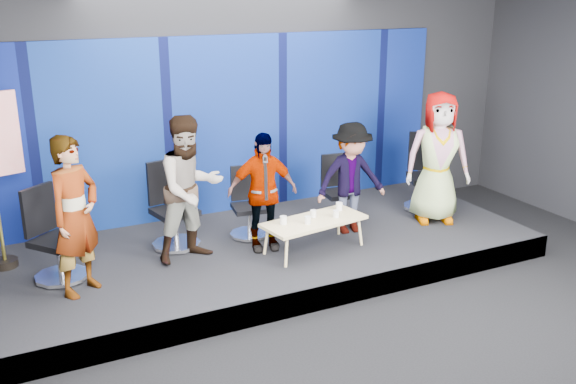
# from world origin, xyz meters

# --- Properties ---
(ground) EXTENTS (10.00, 10.00, 0.00)m
(ground) POSITION_xyz_m (0.00, 0.00, 0.00)
(ground) COLOR black
(ground) RESTS_ON ground
(room_walls) EXTENTS (10.02, 8.02, 3.51)m
(room_walls) POSITION_xyz_m (0.00, 0.00, 2.43)
(room_walls) COLOR black
(room_walls) RESTS_ON ground
(riser) EXTENTS (7.00, 3.00, 0.30)m
(riser) POSITION_xyz_m (0.00, 2.50, 0.15)
(riser) COLOR black
(riser) RESTS_ON ground
(backdrop) EXTENTS (7.00, 0.08, 2.60)m
(backdrop) POSITION_xyz_m (0.00, 3.95, 1.60)
(backdrop) COLOR #060E51
(backdrop) RESTS_ON riser
(chair_a) EXTENTS (0.87, 0.87, 1.10)m
(chair_a) POSITION_xyz_m (-2.68, 2.56, 0.66)
(chair_a) COLOR silver
(chair_a) RESTS_ON riser
(panelist_a) EXTENTS (0.77, 0.73, 1.78)m
(panelist_a) POSITION_xyz_m (-2.47, 2.09, 1.19)
(panelist_a) COLOR black
(panelist_a) RESTS_ON riser
(chair_b) EXTENTS (0.74, 0.74, 1.12)m
(chair_b) POSITION_xyz_m (-1.17, 2.93, 0.67)
(chair_b) COLOR silver
(chair_b) RESTS_ON riser
(panelist_b) EXTENTS (1.00, 0.85, 1.81)m
(panelist_b) POSITION_xyz_m (-1.07, 2.43, 1.21)
(panelist_b) COLOR black
(panelist_b) RESTS_ON riser
(chair_c) EXTENTS (0.61, 0.61, 0.95)m
(chair_c) POSITION_xyz_m (-0.15, 2.84, 0.61)
(chair_c) COLOR silver
(chair_c) RESTS_ON riser
(panelist_c) EXTENTS (0.95, 0.52, 1.53)m
(panelist_c) POSITION_xyz_m (-0.16, 2.34, 1.07)
(panelist_c) COLOR black
(panelist_c) RESTS_ON riser
(chair_d) EXTENTS (0.59, 0.59, 0.95)m
(chair_d) POSITION_xyz_m (1.26, 2.84, 0.61)
(chair_d) COLOR silver
(chair_d) RESTS_ON riser
(panelist_d) EXTENTS (1.05, 0.68, 1.54)m
(panelist_d) POSITION_xyz_m (1.16, 2.35, 1.07)
(panelist_d) COLOR black
(panelist_d) RESTS_ON riser
(chair_e) EXTENTS (0.86, 0.86, 1.16)m
(chair_e) POSITION_xyz_m (2.69, 2.68, 0.68)
(chair_e) COLOR silver
(chair_e) RESTS_ON riser
(panelist_e) EXTENTS (1.08, 0.92, 1.87)m
(panelist_e) POSITION_xyz_m (2.50, 2.20, 1.24)
(panelist_e) COLOR black
(panelist_e) RESTS_ON riser
(coffee_table) EXTENTS (1.41, 0.77, 0.41)m
(coffee_table) POSITION_xyz_m (0.40, 1.99, 0.68)
(coffee_table) COLOR tan
(coffee_table) RESTS_ON riser
(mug_a) EXTENTS (0.09, 0.09, 0.10)m
(mug_a) POSITION_xyz_m (-0.02, 2.02, 0.77)
(mug_a) COLOR silver
(mug_a) RESTS_ON coffee_table
(mug_b) EXTENTS (0.08, 0.08, 0.10)m
(mug_b) POSITION_xyz_m (0.26, 1.90, 0.76)
(mug_b) COLOR silver
(mug_b) RESTS_ON coffee_table
(mug_c) EXTENTS (0.08, 0.08, 0.09)m
(mug_c) POSITION_xyz_m (0.44, 2.08, 0.76)
(mug_c) COLOR silver
(mug_c) RESTS_ON coffee_table
(mug_d) EXTENTS (0.08, 0.08, 0.09)m
(mug_d) POSITION_xyz_m (0.70, 1.95, 0.76)
(mug_d) COLOR silver
(mug_d) RESTS_ON coffee_table
(mug_e) EXTENTS (0.09, 0.09, 0.10)m
(mug_e) POSITION_xyz_m (0.88, 2.17, 0.77)
(mug_e) COLOR silver
(mug_e) RESTS_ON coffee_table
(flag_stand) EXTENTS (0.51, 0.30, 2.24)m
(flag_stand) POSITION_xyz_m (-3.10, 3.20, 1.49)
(flag_stand) COLOR black
(flag_stand) RESTS_ON riser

